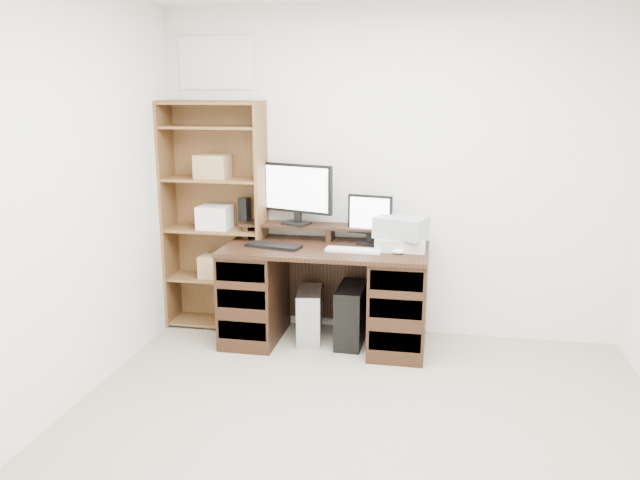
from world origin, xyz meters
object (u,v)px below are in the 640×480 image
(monitor_small, at_px, (370,217))
(tower_silver, at_px, (310,315))
(bookshelf, at_px, (216,214))
(tower_black, at_px, (351,315))
(monitor_wide, at_px, (298,191))
(desk, at_px, (325,293))
(printer, at_px, (401,243))

(monitor_small, relative_size, tower_silver, 0.93)
(monitor_small, bearing_deg, bookshelf, -172.32)
(tower_black, bearing_deg, monitor_small, 49.62)
(monitor_small, distance_m, bookshelf, 1.23)
(tower_black, bearing_deg, monitor_wide, 159.87)
(monitor_wide, bearing_deg, tower_silver, -35.91)
(desk, height_order, bookshelf, bookshelf)
(tower_silver, relative_size, bookshelf, 0.22)
(tower_silver, distance_m, tower_black, 0.32)
(printer, height_order, tower_silver, printer)
(printer, relative_size, bookshelf, 0.20)
(tower_silver, bearing_deg, tower_black, -8.99)
(desk, relative_size, printer, 4.21)
(tower_black, distance_m, bookshelf, 1.33)
(monitor_small, xyz_separation_m, tower_black, (-0.11, -0.13, -0.73))
(bookshelf, bearing_deg, tower_black, -9.50)
(desk, height_order, monitor_small, monitor_small)
(monitor_small, relative_size, bookshelf, 0.21)
(monitor_wide, relative_size, monitor_small, 1.53)
(desk, xyz_separation_m, monitor_wide, (-0.25, 0.20, 0.74))
(desk, relative_size, bookshelf, 0.83)
(desk, xyz_separation_m, tower_silver, (-0.13, 0.03, -0.19))
(bookshelf, bearing_deg, printer, -7.26)
(monitor_wide, distance_m, tower_silver, 0.95)
(tower_silver, distance_m, bookshelf, 1.09)
(desk, relative_size, tower_silver, 3.78)
(tower_black, xyz_separation_m, bookshelf, (-1.12, 0.19, 0.69))
(monitor_small, bearing_deg, tower_silver, -153.76)
(monitor_small, bearing_deg, tower_black, -121.21)
(desk, relative_size, monitor_small, 4.06)
(monitor_small, distance_m, printer, 0.31)
(printer, bearing_deg, desk, -177.89)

